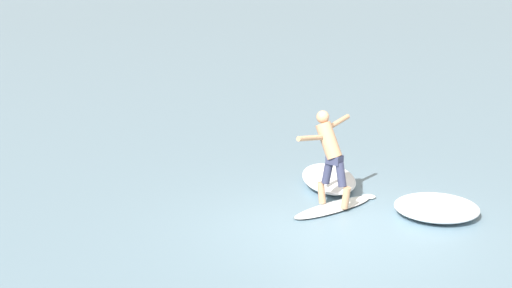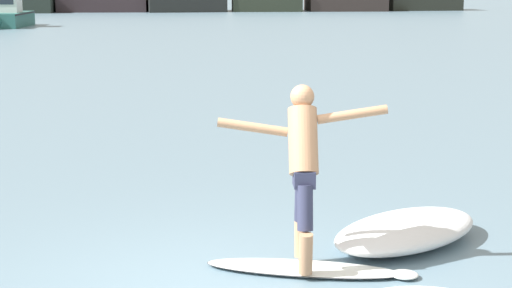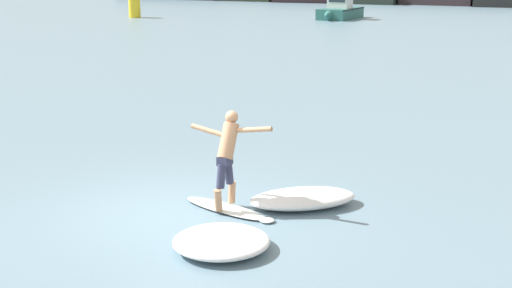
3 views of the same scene
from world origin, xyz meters
TOP-DOWN VIEW (x-y plane):
  - ground_plane at (0.00, 0.00)m, footprint 200.00×200.00m
  - surfboard at (0.75, 0.52)m, footprint 2.06×1.05m
  - surfer at (0.73, 0.64)m, footprint 1.64×0.75m
  - wave_foam_at_tail at (1.96, 1.23)m, footprint 2.21×2.00m
  - wave_foam_at_nose at (1.40, -1.15)m, footprint 2.03×2.01m

SIDE VIEW (x-z plane):
  - ground_plane at x=0.00m, z-range 0.00..0.00m
  - surfboard at x=0.75m, z-range -0.07..0.13m
  - wave_foam_at_nose at x=1.40m, z-range 0.00..0.27m
  - wave_foam_at_tail at x=1.96m, z-range 0.00..0.30m
  - surfer at x=0.73m, z-range 0.22..1.94m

